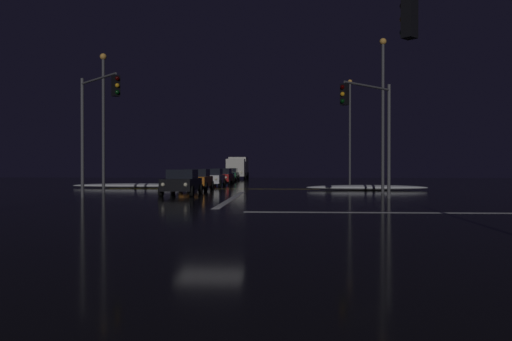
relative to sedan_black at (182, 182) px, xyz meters
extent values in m
cube|color=black|center=(3.40, -11.10, -0.85)|extent=(120.00, 120.00, 0.10)
cube|color=white|center=(3.40, -2.93, -0.80)|extent=(0.35, 13.97, 0.01)
cube|color=yellow|center=(3.40, 8.67, -0.80)|extent=(22.00, 0.15, 0.01)
cube|color=white|center=(11.66, -11.10, -0.80)|extent=(13.97, 0.40, 0.01)
ellipsoid|color=white|center=(-5.56, 10.05, -0.61)|extent=(11.20, 1.50, 0.38)
ellipsoid|color=white|center=(12.36, 7.06, -0.61)|extent=(8.94, 1.50, 0.39)
cube|color=black|center=(0.00, -0.04, -0.13)|extent=(1.80, 4.20, 0.70)
cube|color=black|center=(0.00, 0.16, 0.49)|extent=(1.60, 2.00, 0.55)
cylinder|color=black|center=(0.90, -1.59, -0.48)|extent=(0.22, 0.64, 0.64)
cylinder|color=black|center=(-0.90, -1.59, -0.48)|extent=(0.22, 0.64, 0.64)
cylinder|color=black|center=(0.90, 1.51, -0.48)|extent=(0.22, 0.64, 0.64)
cylinder|color=black|center=(-0.90, 1.51, -0.48)|extent=(0.22, 0.64, 0.64)
sphere|color=#F9EFC6|center=(0.65, -2.16, -0.08)|extent=(0.22, 0.22, 0.22)
sphere|color=#F9EFC6|center=(-0.65, -2.16, -0.08)|extent=(0.22, 0.22, 0.22)
cube|color=#C66014|center=(-0.17, 6.23, -0.13)|extent=(1.80, 4.20, 0.70)
cube|color=black|center=(-0.17, 6.43, 0.49)|extent=(1.60, 2.00, 0.55)
cylinder|color=black|center=(0.73, 4.68, -0.48)|extent=(0.22, 0.64, 0.64)
cylinder|color=black|center=(-1.07, 4.68, -0.48)|extent=(0.22, 0.64, 0.64)
cylinder|color=black|center=(0.73, 7.78, -0.48)|extent=(0.22, 0.64, 0.64)
cylinder|color=black|center=(-1.07, 7.78, -0.48)|extent=(0.22, 0.64, 0.64)
sphere|color=#F9EFC6|center=(0.48, 4.11, -0.08)|extent=(0.22, 0.22, 0.22)
sphere|color=#F9EFC6|center=(-0.82, 4.11, -0.08)|extent=(0.22, 0.22, 0.22)
cube|color=silver|center=(-0.02, 12.92, -0.13)|extent=(1.80, 4.20, 0.70)
cube|color=black|center=(-0.02, 13.12, 0.49)|extent=(1.60, 2.00, 0.55)
cylinder|color=black|center=(0.88, 11.37, -0.48)|extent=(0.22, 0.64, 0.64)
cylinder|color=black|center=(-0.92, 11.37, -0.48)|extent=(0.22, 0.64, 0.64)
cylinder|color=black|center=(0.88, 14.47, -0.48)|extent=(0.22, 0.64, 0.64)
cylinder|color=black|center=(-0.92, 14.47, -0.48)|extent=(0.22, 0.64, 0.64)
sphere|color=#F9EFC6|center=(0.63, 10.80, -0.08)|extent=(0.22, 0.22, 0.22)
sphere|color=#F9EFC6|center=(-0.67, 10.80, -0.08)|extent=(0.22, 0.22, 0.22)
cube|color=maroon|center=(0.09, 19.12, -0.13)|extent=(1.80, 4.20, 0.70)
cube|color=black|center=(0.09, 19.32, 0.49)|extent=(1.60, 2.00, 0.55)
cylinder|color=black|center=(0.99, 17.57, -0.48)|extent=(0.22, 0.64, 0.64)
cylinder|color=black|center=(-0.81, 17.57, -0.48)|extent=(0.22, 0.64, 0.64)
cylinder|color=black|center=(0.99, 20.67, -0.48)|extent=(0.22, 0.64, 0.64)
cylinder|color=black|center=(-0.81, 20.67, -0.48)|extent=(0.22, 0.64, 0.64)
sphere|color=#F9EFC6|center=(0.74, 17.00, -0.08)|extent=(0.22, 0.22, 0.22)
sphere|color=#F9EFC6|center=(-0.56, 17.00, -0.08)|extent=(0.22, 0.22, 0.22)
cube|color=navy|center=(-0.40, 25.60, -0.13)|extent=(1.80, 4.20, 0.70)
cube|color=black|center=(-0.40, 25.80, 0.49)|extent=(1.60, 2.00, 0.55)
cylinder|color=black|center=(0.50, 24.05, -0.48)|extent=(0.22, 0.64, 0.64)
cylinder|color=black|center=(-1.30, 24.05, -0.48)|extent=(0.22, 0.64, 0.64)
cylinder|color=black|center=(0.50, 27.15, -0.48)|extent=(0.22, 0.64, 0.64)
cylinder|color=black|center=(-1.30, 27.15, -0.48)|extent=(0.22, 0.64, 0.64)
sphere|color=#F9EFC6|center=(0.25, 23.48, -0.08)|extent=(0.22, 0.22, 0.22)
sphere|color=#F9EFC6|center=(-1.05, 23.48, -0.08)|extent=(0.22, 0.22, 0.22)
cube|color=#14512D|center=(-0.42, 31.71, -0.13)|extent=(1.80, 4.20, 0.70)
cube|color=black|center=(-0.42, 31.91, 0.49)|extent=(1.60, 2.00, 0.55)
cylinder|color=black|center=(0.48, 30.16, -0.48)|extent=(0.22, 0.64, 0.64)
cylinder|color=black|center=(-1.32, 30.16, -0.48)|extent=(0.22, 0.64, 0.64)
cylinder|color=black|center=(0.48, 33.26, -0.48)|extent=(0.22, 0.64, 0.64)
cylinder|color=black|center=(-1.32, 33.26, -0.48)|extent=(0.22, 0.64, 0.64)
sphere|color=#F9EFC6|center=(0.23, 29.59, -0.08)|extent=(0.22, 0.22, 0.22)
sphere|color=#F9EFC6|center=(-1.07, 29.59, -0.08)|extent=(0.22, 0.22, 0.22)
cube|color=beige|center=(-0.12, 35.61, 0.83)|extent=(2.40, 2.20, 2.30)
cube|color=silver|center=(-0.12, 40.11, 0.98)|extent=(2.40, 5.00, 2.60)
cylinder|color=black|center=(1.08, 36.21, -0.32)|extent=(0.28, 0.96, 0.96)
cylinder|color=black|center=(-1.32, 36.21, -0.32)|extent=(0.28, 0.96, 0.96)
cylinder|color=black|center=(1.08, 40.91, -0.32)|extent=(0.28, 0.96, 0.96)
cylinder|color=black|center=(-1.32, 40.91, -0.32)|extent=(0.28, 0.96, 0.96)
sphere|color=#F9EFC6|center=(0.73, 34.46, 0.23)|extent=(0.26, 0.26, 0.26)
sphere|color=#F9EFC6|center=(-0.97, 34.46, 0.23)|extent=(0.26, 0.26, 0.26)
cube|color=black|center=(9.42, -17.11, 4.74)|extent=(0.46, 0.46, 1.05)
sphere|color=black|center=(9.30, -17.00, 5.09)|extent=(0.22, 0.22, 0.22)
sphere|color=orange|center=(9.30, -17.00, 4.74)|extent=(0.22, 0.22, 0.22)
sphere|color=black|center=(9.30, -17.00, 4.40)|extent=(0.22, 0.22, 0.22)
cylinder|color=#4C4C51|center=(-5.16, -2.53, 2.56)|extent=(0.18, 0.18, 6.73)
cylinder|color=#4C4C51|center=(-3.69, -4.00, 5.63)|extent=(3.02, 3.02, 0.12)
cube|color=black|center=(-2.23, -5.47, 5.01)|extent=(0.46, 0.46, 1.05)
sphere|color=black|center=(-2.11, -5.58, 5.35)|extent=(0.22, 0.22, 0.22)
sphere|color=orange|center=(-2.11, -5.58, 5.01)|extent=(0.22, 0.22, 0.22)
sphere|color=black|center=(-2.11, -5.58, 4.66)|extent=(0.22, 0.22, 0.22)
cylinder|color=#4C4C51|center=(11.96, -2.53, 2.32)|extent=(0.18, 0.18, 6.23)
cylinder|color=#4C4C51|center=(10.59, -3.91, 5.13)|extent=(2.83, 2.83, 0.12)
cube|color=black|center=(9.21, -5.28, 4.51)|extent=(0.46, 0.46, 1.05)
sphere|color=black|center=(9.10, -5.39, 4.85)|extent=(0.22, 0.22, 0.22)
sphere|color=orange|center=(9.10, -5.39, 4.51)|extent=(0.22, 0.22, 0.22)
sphere|color=black|center=(9.10, -5.39, 4.16)|extent=(0.22, 0.22, 0.22)
cylinder|color=#424247|center=(-5.86, 2.67, 3.67)|extent=(0.20, 0.20, 8.94)
sphere|color=#F9AD47|center=(-5.86, 2.67, 8.32)|extent=(0.44, 0.44, 0.44)
cylinder|color=#424247|center=(12.66, 2.67, 4.05)|extent=(0.20, 0.20, 9.69)
sphere|color=#F9AD47|center=(12.66, 2.67, 9.07)|extent=(0.44, 0.44, 0.44)
cylinder|color=#424247|center=(12.66, 18.67, 4.11)|extent=(0.20, 0.20, 9.81)
sphere|color=#F9AD47|center=(12.66, 18.67, 9.19)|extent=(0.44, 0.44, 0.44)
camera|label=1|loc=(6.19, -30.05, 0.92)|focal=34.89mm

